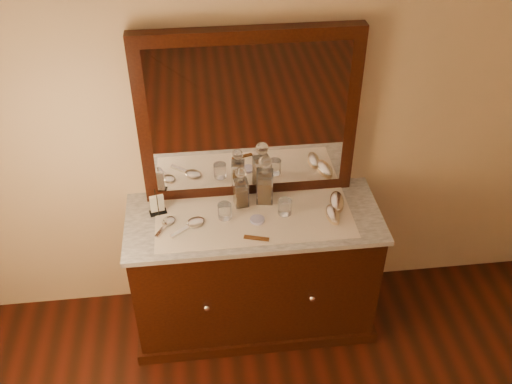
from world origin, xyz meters
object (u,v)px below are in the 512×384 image
dresser_cabinet (254,272)px  comb (256,238)px  hand_mirror_inner (193,224)px  pin_dish (257,220)px  hand_mirror_outer (167,223)px  brush_far (337,202)px  napkin_rack (157,205)px  mirror_frame (249,117)px  decanter_left (241,191)px  brush_near (333,215)px  decanter_right (265,184)px

dresser_cabinet → comb: size_ratio=10.23×
comb → hand_mirror_inner: 0.37m
comb → dresser_cabinet: bearing=104.5°
hand_mirror_inner → comb: bearing=-24.2°
pin_dish → hand_mirror_outer: bearing=176.4°
dresser_cabinet → brush_far: size_ratio=7.41×
brush_far → hand_mirror_outer: bearing=-177.0°
pin_dish → napkin_rack: (-0.55, 0.14, 0.05)m
brush_far → mirror_frame: bearing=156.8°
comb → hand_mirror_outer: (-0.48, 0.18, 0.00)m
decanter_left → brush_near: 0.53m
hand_mirror_outer → brush_far: bearing=3.0°
napkin_rack → hand_mirror_outer: napkin_rack is taller
decanter_right → brush_near: (0.36, -0.20, -0.10)m
decanter_left → dresser_cabinet: bearing=-62.4°
brush_near → pin_dish: bearing=176.7°
decanter_right → brush_far: 0.42m
mirror_frame → hand_mirror_inner: (-0.34, -0.28, -0.49)m
dresser_cabinet → napkin_rack: size_ratio=9.74×
hand_mirror_inner → brush_far: bearing=5.3°
pin_dish → decanter_left: (-0.07, 0.16, 0.09)m
mirror_frame → hand_mirror_inner: bearing=-140.5°
brush_near → mirror_frame: bearing=144.3°
pin_dish → comb: (-0.02, -0.15, -0.00)m
mirror_frame → brush_far: mirror_frame is taller
dresser_cabinet → decanter_right: decanter_right is taller
mirror_frame → decanter_left: mirror_frame is taller
dresser_cabinet → brush_far: (0.48, 0.04, 0.47)m
pin_dish → hand_mirror_outer: hand_mirror_outer is taller
mirror_frame → napkin_rack: 0.71m
dresser_cabinet → napkin_rack: (-0.53, 0.10, 0.50)m
dresser_cabinet → brush_near: (0.43, -0.07, 0.47)m
pin_dish → brush_far: brush_far is taller
dresser_cabinet → brush_near: bearing=-8.7°
pin_dish → decanter_left: 0.20m
decanter_right → comb: bearing=-104.9°
comb → brush_far: bearing=41.8°
pin_dish → brush_far: (0.47, 0.08, 0.02)m
brush_far → decanter_right: bearing=166.4°
pin_dish → hand_mirror_outer: size_ratio=0.45×
decanter_right → brush_near: size_ratio=1.92×
brush_near → decanter_left: bearing=159.8°
brush_near → hand_mirror_outer: bearing=176.6°
comb → brush_near: 0.46m
dresser_cabinet → mirror_frame: 0.97m
mirror_frame → brush_near: (0.43, -0.31, -0.47)m
brush_far → hand_mirror_inner: size_ratio=0.90×
decanter_right → brush_near: 0.42m
dresser_cabinet → decanter_left: decanter_left is taller
mirror_frame → decanter_left: 0.42m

